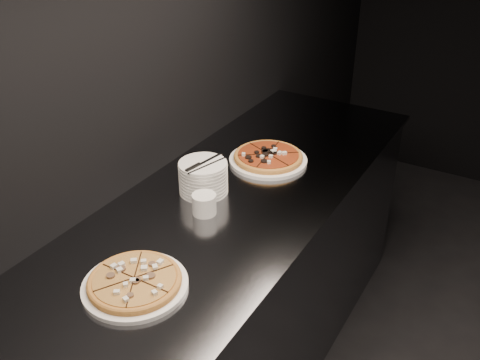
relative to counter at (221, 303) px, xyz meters
The scene contains 7 objects.
wall_left 1.01m from the counter, behind, with size 0.02×5.00×2.80m, color black.
counter is the anchor object (origin of this frame).
pizza_mushroom 0.68m from the counter, 87.54° to the right, with size 0.31×0.31×0.04m.
pizza_tomato 0.63m from the counter, 91.97° to the left, with size 0.38×0.38×0.04m.
plate_stack 0.54m from the counter, 146.99° to the left, with size 0.18×0.18×0.12m.
cutlery 0.60m from the counter, 150.68° to the left, with size 0.09×0.19×0.01m.
ramekin 0.50m from the counter, 116.97° to the right, with size 0.09×0.09×0.08m.
Camera 1 is at (-1.23, -1.37, 1.98)m, focal length 40.00 mm.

